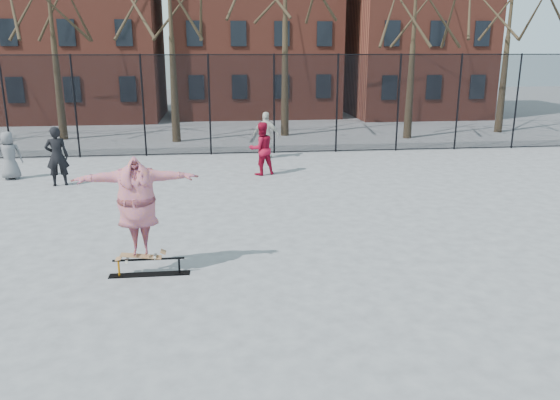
{
  "coord_description": "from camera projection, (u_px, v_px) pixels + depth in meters",
  "views": [
    {
      "loc": [
        -1.11,
        -9.2,
        4.22
      ],
      "look_at": [
        0.12,
        1.5,
        1.21
      ],
      "focal_mm": 35.0,
      "sensor_mm": 36.0,
      "label": 1
    }
  ],
  "objects": [
    {
      "name": "fence",
      "position": [
        244.0,
        104.0,
        21.94
      ],
      "size": [
        34.03,
        0.07,
        4.0
      ],
      "color": "black",
      "rests_on": "ground"
    },
    {
      "name": "skateboard",
      "position": [
        141.0,
        256.0,
        10.39
      ],
      "size": [
        0.83,
        0.2,
        0.1
      ],
      "primitive_type": null,
      "color": "brown",
      "rests_on": "skate_rail"
    },
    {
      "name": "skate_rail",
      "position": [
        149.0,
        268.0,
        10.48
      ],
      "size": [
        1.54,
        0.23,
        0.34
      ],
      "color": "black",
      "rests_on": "ground"
    },
    {
      "name": "bystander_grey",
      "position": [
        9.0,
        155.0,
        17.95
      ],
      "size": [
        0.89,
        0.7,
        1.6
      ],
      "primitive_type": "imported",
      "rotation": [
        0.0,
        0.0,
        3.41
      ],
      "color": "slate",
      "rests_on": "ground"
    },
    {
      "name": "bystander_white",
      "position": [
        266.0,
        135.0,
        21.38
      ],
      "size": [
        1.16,
        0.84,
        1.82
      ],
      "primitive_type": "imported",
      "rotation": [
        0.0,
        0.0,
        2.73
      ],
      "color": "beige",
      "rests_on": "ground"
    },
    {
      "name": "bystander_red",
      "position": [
        261.0,
        149.0,
        18.58
      ],
      "size": [
        1.05,
        0.93,
        1.81
      ],
      "primitive_type": "imported",
      "rotation": [
        0.0,
        0.0,
        3.46
      ],
      "color": "maroon",
      "rests_on": "ground"
    },
    {
      "name": "bystander_black",
      "position": [
        57.0,
        156.0,
        17.09
      ],
      "size": [
        0.76,
        0.58,
        1.88
      ],
      "primitive_type": "imported",
      "rotation": [
        0.0,
        0.0,
        3.35
      ],
      "color": "black",
      "rests_on": "ground"
    },
    {
      "name": "rowhouses",
      "position": [
        244.0,
        16.0,
        33.38
      ],
      "size": [
        29.0,
        7.0,
        13.0
      ],
      "color": "brown",
      "rests_on": "ground"
    },
    {
      "name": "ground",
      "position": [
        283.0,
        285.0,
        10.06
      ],
      "size": [
        100.0,
        100.0,
        0.0
      ],
      "primitive_type": "plane",
      "color": "#5C5C61"
    },
    {
      "name": "skater",
      "position": [
        137.0,
        207.0,
        10.13
      ],
      "size": [
        2.34,
        0.76,
        1.87
      ],
      "primitive_type": "imported",
      "rotation": [
        0.0,
        0.0,
        0.06
      ],
      "color": "#66398E",
      "rests_on": "skateboard"
    }
  ]
}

